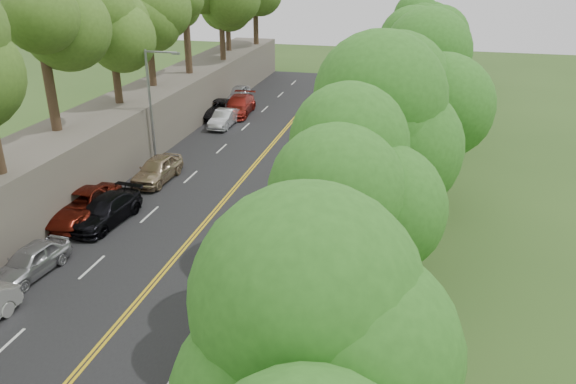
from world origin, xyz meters
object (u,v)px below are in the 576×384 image
Objects in this scene: construction_barrel at (372,130)px; signpost at (234,290)px; painter_0 at (293,198)px; person_far at (369,112)px; concrete_block at (308,280)px; car_2 at (82,205)px; car_0 at (31,261)px; streetlight at (153,99)px.

signpost is at bearing -95.37° from construction_barrel.
person_far is (2.16, 19.87, -0.02)m from painter_0.
concrete_block is 0.21× the size of car_2.
car_2 reaches higher than car_0.
concrete_block is 0.65× the size of painter_0.
painter_0 is 19.99m from person_far.
streetlight is 10.04m from car_2.
car_2 reaches higher than concrete_block.
signpost is 1.69× the size of person_far.
concrete_block is at bearing 13.98° from car_0.
signpost reaches higher than person_far.
streetlight is 4.26× the size of painter_0.
streetlight is 20.72m from signpost.
construction_barrel is 23.89m from car_2.
construction_barrel is 0.17× the size of car_2.
construction_barrel is at bearing 67.88° from car_0.
concrete_block is 14.37m from car_2.
painter_0 is (10.27, 9.31, 0.24)m from car_0.
person_far is at bearing 55.01° from car_2.
construction_barrel is at bearing 89.05° from concrete_block.
car_0 is 13.86m from painter_0.
signpost is at bearing -55.92° from streetlight.
person_far is at bearing 72.34° from car_0.
car_0 reaches higher than construction_barrel.
streetlight reaches higher than person_far.
car_2 is at bearing 146.47° from signpost.
person_far reaches higher than construction_barrel.
streetlight is 2.58× the size of signpost.
person_far is (-0.67, 4.05, 0.44)m from construction_barrel.
car_0 is at bearing 170.27° from signpost.
painter_0 is (-2.45, 7.39, 0.53)m from concrete_block.
painter_0 is at bearing 47.61° from car_0.
person_far is at bearing 86.56° from signpost.
concrete_block is at bearing 60.03° from signpost.
painter_0 is at bearing 91.55° from signpost.
streetlight is 8.41× the size of construction_barrel.
signpost is 11.17m from painter_0.
streetlight is at bearing 135.80° from concrete_block.
concrete_block is at bearing 105.45° from person_far.
painter_0 is (-0.30, 11.12, -0.97)m from signpost.
streetlight is 19.51m from concrete_block.
construction_barrel is 0.78× the size of concrete_block.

